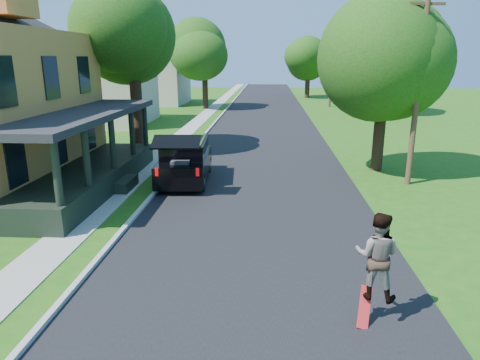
# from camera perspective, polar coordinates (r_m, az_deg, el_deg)

# --- Properties ---
(ground) EXTENTS (140.00, 140.00, 0.00)m
(ground) POSITION_cam_1_polar(r_m,az_deg,el_deg) (11.44, 1.78, -10.61)
(ground) COLOR #1F5711
(ground) RESTS_ON ground
(street) EXTENTS (8.00, 120.00, 0.02)m
(street) POSITION_cam_1_polar(r_m,az_deg,el_deg) (30.67, 3.16, 6.27)
(street) COLOR black
(street) RESTS_ON ground
(curb) EXTENTS (0.15, 120.00, 0.12)m
(curb) POSITION_cam_1_polar(r_m,az_deg,el_deg) (30.98, -4.40, 6.35)
(curb) COLOR #A6A7A1
(curb) RESTS_ON ground
(sidewalk) EXTENTS (1.30, 120.00, 0.03)m
(sidewalk) POSITION_cam_1_polar(r_m,az_deg,el_deg) (31.24, -7.23, 6.35)
(sidewalk) COLOR #9D9C94
(sidewalk) RESTS_ON ground
(front_walk) EXTENTS (6.50, 1.20, 0.03)m
(front_walk) POSITION_cam_1_polar(r_m,az_deg,el_deg) (19.66, -26.37, -0.86)
(front_walk) COLOR #9D9C94
(front_walk) RESTS_ON ground
(neighbor_house_mid) EXTENTS (12.78, 12.78, 8.30)m
(neighbor_house_mid) POSITION_cam_1_polar(r_m,az_deg,el_deg) (36.94, -18.73, 13.65)
(neighbor_house_mid) COLOR #AFAD9B
(neighbor_house_mid) RESTS_ON ground
(neighbor_house_far) EXTENTS (12.78, 12.78, 8.30)m
(neighbor_house_far) POSITION_cam_1_polar(r_m,az_deg,el_deg) (52.12, -11.97, 14.54)
(neighbor_house_far) COLOR #AFAD9B
(neighbor_house_far) RESTS_ON ground
(black_suv) EXTENTS (2.19, 5.10, 2.33)m
(black_suv) POSITION_cam_1_polar(r_m,az_deg,el_deg) (18.47, -7.33, 2.57)
(black_suv) COLOR black
(black_suv) RESTS_ON ground
(skateboarder) EXTENTS (1.04, 0.92, 1.79)m
(skateboarder) POSITION_cam_1_polar(r_m,az_deg,el_deg) (8.90, 17.79, -9.57)
(skateboarder) COLOR black
(skateboarder) RESTS_ON ground
(skateboard) EXTENTS (0.38, 0.57, 0.73)m
(skateboard) POSITION_cam_1_polar(r_m,az_deg,el_deg) (9.23, 16.26, -16.08)
(skateboard) COLOR red
(skateboard) RESTS_ON ground
(tree_left_mid) EXTENTS (6.28, 5.96, 9.26)m
(tree_left_mid) POSITION_cam_1_polar(r_m,az_deg,el_deg) (24.58, -14.27, 18.06)
(tree_left_mid) COLOR black
(tree_left_mid) RESTS_ON ground
(tree_left_far) EXTENTS (7.04, 6.83, 9.40)m
(tree_left_far) POSITION_cam_1_polar(r_m,az_deg,el_deg) (45.98, -4.84, 17.04)
(tree_left_far) COLOR black
(tree_left_far) RESTS_ON ground
(tree_right_near) EXTENTS (5.92, 5.66, 7.94)m
(tree_right_near) POSITION_cam_1_polar(r_m,az_deg,el_deg) (20.82, 18.76, 15.38)
(tree_right_near) COLOR black
(tree_right_near) RESTS_ON ground
(tree_right_mid) EXTENTS (8.29, 8.44, 9.90)m
(tree_right_mid) POSITION_cam_1_polar(r_m,az_deg,el_deg) (42.99, 18.00, 16.71)
(tree_right_mid) COLOR black
(tree_right_mid) RESTS_ON ground
(tree_right_far) EXTENTS (6.17, 6.19, 8.54)m
(tree_right_far) POSITION_cam_1_polar(r_m,az_deg,el_deg) (59.17, 9.10, 16.10)
(tree_right_far) COLOR black
(tree_right_far) RESTS_ON ground
(utility_pole_near) EXTENTS (1.41, 0.31, 7.63)m
(utility_pole_near) POSITION_cam_1_polar(r_m,az_deg,el_deg) (18.77, 22.63, 11.14)
(utility_pole_near) COLOR #4A3022
(utility_pole_near) RESTS_ON ground
(utility_pole_far) EXTENTS (1.67, 0.28, 8.87)m
(utility_pole_far) POSITION_cam_1_polar(r_m,az_deg,el_deg) (48.50, 12.13, 14.92)
(utility_pole_far) COLOR #4A3022
(utility_pole_far) RESTS_ON ground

